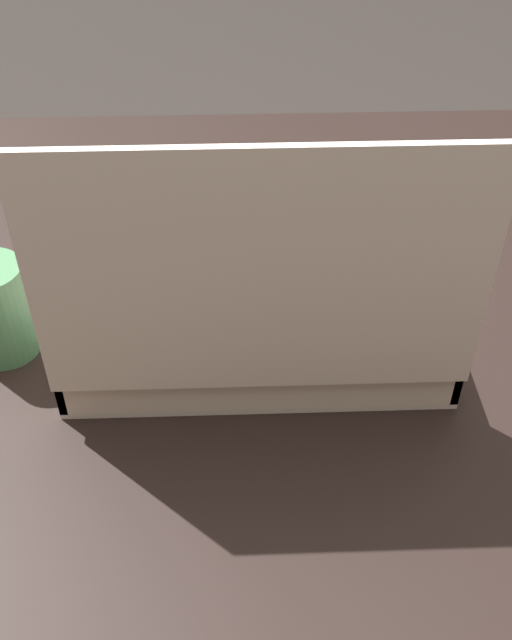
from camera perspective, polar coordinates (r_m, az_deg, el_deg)
ground_plane at (r=1.44m, az=1.54°, el=-21.07°), size 8.00×8.00×0.00m
dining_table at (r=0.93m, az=2.22°, el=-2.80°), size 1.06×0.96×0.72m
donut_box at (r=0.75m, az=-0.09°, el=0.69°), size 0.39×0.24×0.29m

